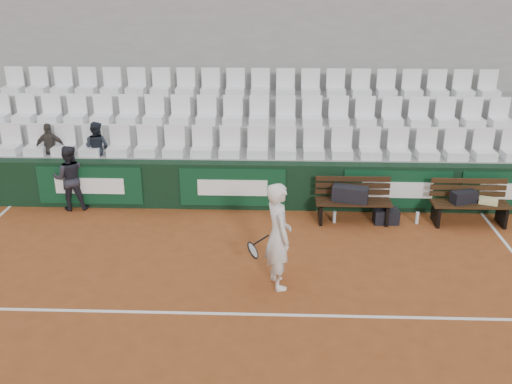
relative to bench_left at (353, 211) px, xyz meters
name	(u,v)px	position (x,y,z in m)	size (l,w,h in m)	color
ground	(227,314)	(-2.25, -3.35, -0.23)	(80.00, 80.00, 0.00)	brown
court_baseline	(227,314)	(-2.25, -3.35, -0.22)	(18.00, 0.06, 0.01)	white
back_barrier	(246,186)	(-2.18, 0.64, 0.28)	(18.00, 0.34, 1.00)	black
grandstand_tier_front	(244,175)	(-2.25, 1.27, 0.28)	(18.00, 0.95, 1.00)	gray
grandstand_tier_mid	(246,152)	(-2.25, 2.22, 0.50)	(18.00, 0.95, 1.45)	gray
grandstand_tier_back	(248,132)	(-2.25, 3.17, 0.72)	(18.00, 0.95, 1.90)	gray
grandstand_rear_wall	(249,77)	(-2.25, 3.80, 1.98)	(18.00, 0.30, 4.40)	gray
seat_row_front	(243,142)	(-2.25, 1.10, 1.09)	(11.90, 0.44, 0.63)	white
seat_row_mid	(246,111)	(-2.25, 2.05, 1.54)	(11.90, 0.44, 0.63)	white
seat_row_back	(248,82)	(-2.25, 3.00, 1.99)	(11.90, 0.44, 0.63)	white
bench_left	(353,211)	(0.00, 0.00, 0.00)	(1.50, 0.56, 0.45)	#311C0E
bench_right	(469,214)	(2.30, -0.03, 0.00)	(1.50, 0.56, 0.45)	#372110
sports_bag_left	(350,194)	(-0.07, 0.00, 0.37)	(0.69, 0.30, 0.30)	black
sports_bag_right	(464,197)	(2.17, 0.00, 0.34)	(0.50, 0.23, 0.23)	black
towel	(488,201)	(2.65, -0.01, 0.27)	(0.35, 0.25, 0.10)	#D2CA88
sports_bag_ground	(386,216)	(0.67, -0.04, -0.08)	(0.49, 0.30, 0.30)	black
water_bottle_near	(334,217)	(-0.37, -0.06, -0.10)	(0.07, 0.07, 0.24)	#ACBAC3
water_bottle_far	(417,218)	(1.28, -0.05, -0.10)	(0.07, 0.07, 0.25)	silver
tennis_player	(278,236)	(-1.51, -2.49, 0.66)	(0.80, 0.75, 1.77)	white
ball_kid	(70,178)	(-5.85, 0.44, 0.47)	(0.68, 0.53, 1.40)	#222129
spectator_b	(48,128)	(-6.46, 1.15, 1.33)	(0.66, 0.27, 1.12)	#37322C
spectator_c	(95,128)	(-5.44, 1.15, 1.36)	(0.57, 0.44, 1.17)	#1D232C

